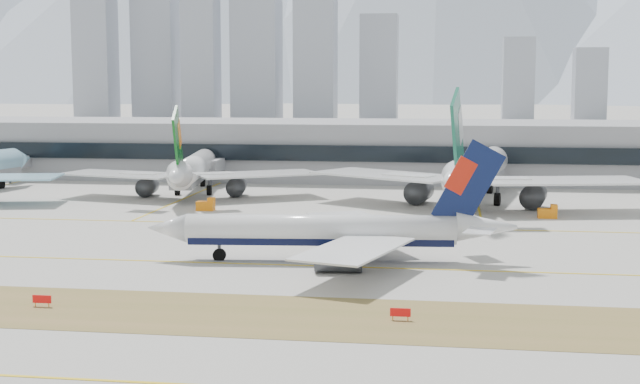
% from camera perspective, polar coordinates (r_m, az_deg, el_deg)
% --- Properties ---
extents(ground, '(3000.00, 3000.00, 0.00)m').
position_cam_1_polar(ground, '(128.98, -1.72, -4.26)').
color(ground, '#A8A49D').
rests_on(ground, ground).
extents(apron_markings, '(360.00, 122.22, 0.06)m').
position_cam_1_polar(apron_markings, '(78.13, -8.80, -11.81)').
color(apron_markings, brown).
rests_on(apron_markings, ground).
extents(taxiing_airliner, '(52.59, 45.51, 17.66)m').
position_cam_1_polar(taxiing_airliner, '(125.99, 0.91, -2.55)').
color(taxiing_airliner, white).
rests_on(taxiing_airliner, ground).
extents(widebody_eva, '(58.58, 57.88, 21.11)m').
position_cam_1_polar(widebody_eva, '(202.25, -8.17, 1.36)').
color(widebody_eva, white).
rests_on(widebody_eva, ground).
extents(widebody_cathay, '(68.54, 67.88, 24.80)m').
position_cam_1_polar(widebody_cathay, '(187.03, 9.98, 1.17)').
color(widebody_cathay, white).
rests_on(widebody_cathay, ground).
extents(terminal, '(280.00, 43.10, 15.00)m').
position_cam_1_polar(terminal, '(241.07, 3.05, 2.76)').
color(terminal, gray).
rests_on(terminal, ground).
extents(hold_sign_left, '(2.20, 0.15, 1.35)m').
position_cam_1_polar(hold_sign_left, '(105.86, -17.37, -6.57)').
color(hold_sign_left, red).
rests_on(hold_sign_left, ground).
extents(hold_sign_right, '(2.20, 0.15, 1.35)m').
position_cam_1_polar(hold_sign_right, '(95.80, 5.17, -7.69)').
color(hold_sign_right, red).
rests_on(hold_sign_right, ground).
extents(gse_c, '(3.55, 2.00, 2.60)m').
position_cam_1_polar(gse_c, '(172.29, 14.40, -1.29)').
color(gse_c, orange).
rests_on(gse_c, ground).
extents(gse_b, '(3.55, 2.00, 2.60)m').
position_cam_1_polar(gse_b, '(178.44, -7.28, -0.84)').
color(gse_b, orange).
rests_on(gse_b, ground).
extents(city_skyline, '(342.00, 49.80, 140.00)m').
position_cam_1_polar(city_skyline, '(592.72, -4.28, 9.31)').
color(city_skyline, '#949AA8').
rests_on(city_skyline, ground).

